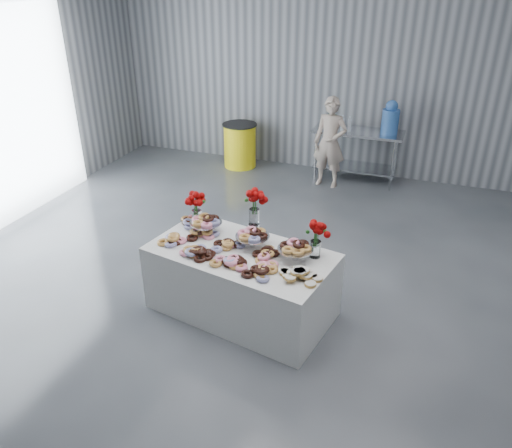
{
  "coord_description": "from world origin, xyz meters",
  "views": [
    {
      "loc": [
        1.72,
        -4.17,
        3.38
      ],
      "look_at": [
        0.12,
        0.19,
        0.96
      ],
      "focal_mm": 35.0,
      "sensor_mm": 36.0,
      "label": 1
    }
  ],
  "objects_px": {
    "water_jug": "(390,119)",
    "person": "(330,143)",
    "prep_table": "(357,146)",
    "trash_barrel": "(240,145)",
    "display_table": "(241,282)"
  },
  "relations": [
    {
      "from": "display_table",
      "to": "person",
      "type": "xyz_separation_m",
      "value": [
        0.09,
        3.79,
        0.38
      ]
    },
    {
      "from": "water_jug",
      "to": "trash_barrel",
      "type": "distance_m",
      "value": 2.74
    },
    {
      "from": "person",
      "to": "prep_table",
      "type": "bearing_deg",
      "value": 47.96
    },
    {
      "from": "prep_table",
      "to": "person",
      "type": "height_order",
      "value": "person"
    },
    {
      "from": "trash_barrel",
      "to": "prep_table",
      "type": "bearing_deg",
      "value": 1.03
    },
    {
      "from": "person",
      "to": "trash_barrel",
      "type": "distance_m",
      "value": 1.81
    },
    {
      "from": "water_jug",
      "to": "person",
      "type": "height_order",
      "value": "person"
    },
    {
      "from": "water_jug",
      "to": "person",
      "type": "xyz_separation_m",
      "value": [
        -0.89,
        -0.37,
        -0.39
      ]
    },
    {
      "from": "prep_table",
      "to": "water_jug",
      "type": "xyz_separation_m",
      "value": [
        0.5,
        -0.0,
        0.53
      ]
    },
    {
      "from": "prep_table",
      "to": "water_jug",
      "type": "bearing_deg",
      "value": -0.0
    },
    {
      "from": "person",
      "to": "trash_barrel",
      "type": "relative_size",
      "value": 1.87
    },
    {
      "from": "display_table",
      "to": "water_jug",
      "type": "xyz_separation_m",
      "value": [
        0.98,
        4.16,
        0.77
      ]
    },
    {
      "from": "person",
      "to": "trash_barrel",
      "type": "xyz_separation_m",
      "value": [
        -1.75,
        0.33,
        -0.35
      ]
    },
    {
      "from": "prep_table",
      "to": "person",
      "type": "distance_m",
      "value": 0.55
    },
    {
      "from": "prep_table",
      "to": "water_jug",
      "type": "height_order",
      "value": "water_jug"
    }
  ]
}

